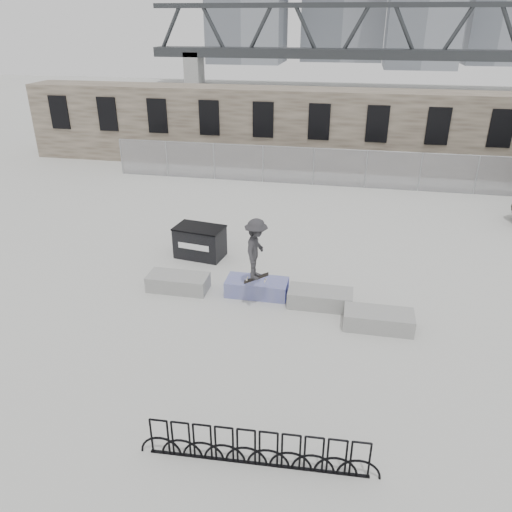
{
  "coord_description": "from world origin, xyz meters",
  "views": [
    {
      "loc": [
        2.0,
        -13.66,
        8.24
      ],
      "look_at": [
        -0.77,
        0.49,
        1.3
      ],
      "focal_mm": 35.0,
      "sensor_mm": 36.0,
      "label": 1
    }
  ],
  "objects_px": {
    "planter_far_left": "(178,282)",
    "planter_center_right": "(320,297)",
    "skateboarder": "(256,249)",
    "dumpster": "(200,242)",
    "planter_center_left": "(257,287)",
    "bike_rack": "(257,448)",
    "planter_offset": "(378,319)"
  },
  "relations": [
    {
      "from": "planter_far_left",
      "to": "skateboarder",
      "type": "bearing_deg",
      "value": -12.83
    },
    {
      "from": "planter_far_left",
      "to": "planter_center_left",
      "type": "relative_size",
      "value": 1.0
    },
    {
      "from": "planter_far_left",
      "to": "bike_rack",
      "type": "bearing_deg",
      "value": -59.01
    },
    {
      "from": "planter_far_left",
      "to": "planter_center_left",
      "type": "bearing_deg",
      "value": 3.84
    },
    {
      "from": "planter_center_left",
      "to": "skateboarder",
      "type": "height_order",
      "value": "skateboarder"
    },
    {
      "from": "planter_far_left",
      "to": "planter_center_right",
      "type": "relative_size",
      "value": 1.0
    },
    {
      "from": "dumpster",
      "to": "bike_rack",
      "type": "height_order",
      "value": "dumpster"
    },
    {
      "from": "planter_far_left",
      "to": "planter_center_left",
      "type": "xyz_separation_m",
      "value": [
        2.63,
        0.18,
        0.0
      ]
    },
    {
      "from": "planter_far_left",
      "to": "planter_offset",
      "type": "height_order",
      "value": "same"
    },
    {
      "from": "dumpster",
      "to": "skateboarder",
      "type": "distance_m",
      "value": 4.5
    },
    {
      "from": "planter_center_right",
      "to": "skateboarder",
      "type": "bearing_deg",
      "value": -165.3
    },
    {
      "from": "planter_center_right",
      "to": "dumpster",
      "type": "xyz_separation_m",
      "value": [
        -4.74,
        2.73,
        0.32
      ]
    },
    {
      "from": "planter_center_left",
      "to": "skateboarder",
      "type": "xyz_separation_m",
      "value": [
        0.13,
        -0.81,
        1.73
      ]
    },
    {
      "from": "planter_center_left",
      "to": "dumpster",
      "type": "bearing_deg",
      "value": 137.54
    },
    {
      "from": "planter_offset",
      "to": "skateboarder",
      "type": "xyz_separation_m",
      "value": [
        -3.71,
        0.41,
        1.73
      ]
    },
    {
      "from": "planter_center_left",
      "to": "dumpster",
      "type": "height_order",
      "value": "dumpster"
    },
    {
      "from": "bike_rack",
      "to": "planter_center_right",
      "type": "bearing_deg",
      "value": 83.33
    },
    {
      "from": "planter_center_left",
      "to": "dumpster",
      "type": "relative_size",
      "value": 1.02
    },
    {
      "from": "planter_center_left",
      "to": "planter_offset",
      "type": "relative_size",
      "value": 1.0
    },
    {
      "from": "planter_far_left",
      "to": "planter_offset",
      "type": "bearing_deg",
      "value": -9.1
    },
    {
      "from": "planter_center_left",
      "to": "bike_rack",
      "type": "relative_size",
      "value": 0.41
    },
    {
      "from": "planter_far_left",
      "to": "skateboarder",
      "type": "relative_size",
      "value": 0.96
    },
    {
      "from": "planter_center_right",
      "to": "planter_offset",
      "type": "relative_size",
      "value": 1.0
    },
    {
      "from": "dumpster",
      "to": "planter_center_left",
      "type": "bearing_deg",
      "value": -33.59
    },
    {
      "from": "planter_far_left",
      "to": "skateboarder",
      "type": "height_order",
      "value": "skateboarder"
    },
    {
      "from": "planter_center_right",
      "to": "dumpster",
      "type": "bearing_deg",
      "value": 150.09
    },
    {
      "from": "bike_rack",
      "to": "planter_offset",
      "type": "bearing_deg",
      "value": 65.59
    },
    {
      "from": "planter_far_left",
      "to": "bike_rack",
      "type": "height_order",
      "value": "bike_rack"
    },
    {
      "from": "dumpster",
      "to": "planter_far_left",
      "type": "bearing_deg",
      "value": -80.63
    },
    {
      "from": "planter_center_right",
      "to": "skateboarder",
      "type": "height_order",
      "value": "skateboarder"
    },
    {
      "from": "planter_far_left",
      "to": "bike_rack",
      "type": "relative_size",
      "value": 0.41
    },
    {
      "from": "planter_center_left",
      "to": "planter_offset",
      "type": "height_order",
      "value": "same"
    }
  ]
}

